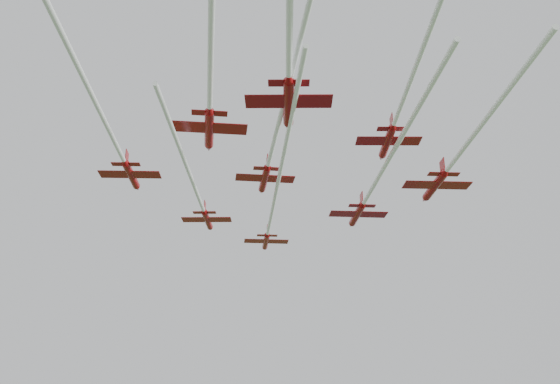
% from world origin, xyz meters
% --- Properties ---
extents(jet_lead, '(23.70, 63.25, 2.38)m').
position_xyz_m(jet_lead, '(1.80, -3.78, 48.01)').
color(jet_lead, '#9D0A0D').
extents(jet_row2_left, '(13.85, 46.45, 2.39)m').
position_xyz_m(jet_row2_left, '(-7.61, -11.21, 47.79)').
color(jet_row2_left, '#9D0A0D').
extents(jet_row2_right, '(20.08, 52.34, 2.79)m').
position_xyz_m(jet_row2_right, '(17.44, -6.32, 48.77)').
color(jet_row2_right, '#9D0A0D').
extents(jet_row3_left, '(21.30, 64.56, 2.58)m').
position_xyz_m(jet_row3_left, '(-10.84, -33.92, 49.72)').
color(jet_row3_left, '#9D0A0D').
extents(jet_row3_mid, '(19.80, 46.15, 2.47)m').
position_xyz_m(jet_row3_mid, '(6.91, -23.26, 48.76)').
color(jet_row3_mid, '#9D0A0D').
extents(jet_row3_right, '(16.43, 43.43, 2.94)m').
position_xyz_m(jet_row3_right, '(28.58, -10.51, 49.49)').
color(jet_row3_right, '#9D0A0D').
extents(jet_row4_left, '(20.62, 48.25, 2.79)m').
position_xyz_m(jet_row4_left, '(3.35, -36.43, 50.39)').
color(jet_row4_left, '#9D0A0D').
extents(jet_row4_right, '(17.52, 57.19, 2.41)m').
position_xyz_m(jet_row4_right, '(24.42, -34.14, 49.37)').
color(jet_row4_right, '#9D0A0D').
extents(jet_trail_solo, '(14.19, 44.63, 2.79)m').
position_xyz_m(jet_trail_solo, '(13.37, -42.15, 48.39)').
color(jet_trail_solo, '#9D0A0D').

